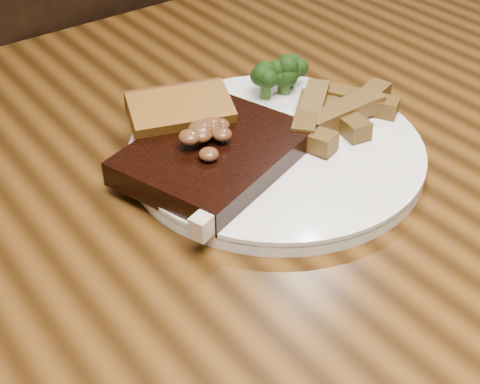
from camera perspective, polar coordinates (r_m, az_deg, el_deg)
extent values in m
cube|color=#503010|center=(0.59, -1.22, -3.75)|extent=(1.60, 0.90, 0.04)
cylinder|color=black|center=(1.44, 13.78, 4.23)|extent=(0.07, 0.07, 0.71)
cube|color=black|center=(1.30, -14.64, 4.27)|extent=(0.47, 0.47, 0.04)
cylinder|color=black|center=(1.62, -11.36, 2.27)|extent=(0.04, 0.04, 0.41)
cylinder|color=black|center=(1.39, -3.51, -3.67)|extent=(0.04, 0.04, 0.41)
cylinder|color=black|center=(1.27, -15.68, -10.51)|extent=(0.04, 0.04, 0.41)
cube|color=black|center=(1.03, -11.21, 11.34)|extent=(0.42, 0.07, 0.44)
cylinder|color=white|center=(0.65, 3.08, 3.37)|extent=(0.32, 0.32, 0.01)
cube|color=black|center=(0.62, -2.14, 3.24)|extent=(0.20, 0.17, 0.02)
cube|color=beige|center=(0.58, 1.07, 0.52)|extent=(0.16, 0.06, 0.02)
cube|color=brown|center=(0.66, -4.97, 5.37)|extent=(0.11, 0.08, 0.02)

